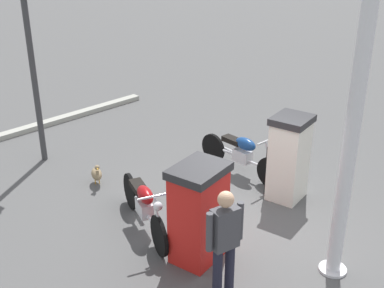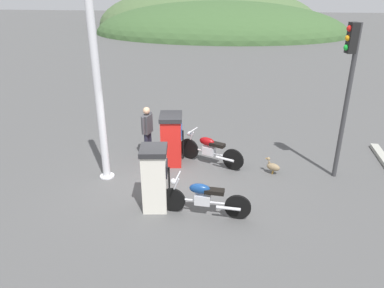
{
  "view_description": "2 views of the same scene",
  "coord_description": "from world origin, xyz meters",
  "views": [
    {
      "loc": [
        -4.18,
        5.83,
        4.62
      ],
      "look_at": [
        1.54,
        -0.46,
        0.81
      ],
      "focal_mm": 46.71,
      "sensor_mm": 36.0,
      "label": 1
    },
    {
      "loc": [
        1.6,
        -8.62,
        5.01
      ],
      "look_at": [
        0.6,
        0.4,
        0.99
      ],
      "focal_mm": 34.67,
      "sensor_mm": 36.0,
      "label": 2
    }
  ],
  "objects": [
    {
      "name": "attendant_person",
      "position": [
        -0.89,
        1.6,
        0.9
      ],
      "size": [
        0.28,
        0.57,
        1.58
      ],
      "color": "#1E1E2D",
      "rests_on": "ground"
    },
    {
      "name": "fuel_pump_far",
      "position": [
        -0.1,
        1.2,
        0.77
      ],
      "size": [
        0.73,
        0.91,
        1.51
      ],
      "color": "red",
      "rests_on": "ground"
    },
    {
      "name": "motorcycle_near_pump",
      "position": [
        1.06,
        -1.38,
        0.45
      ],
      "size": [
        2.12,
        0.57,
        0.94
      ],
      "color": "black",
      "rests_on": "ground"
    },
    {
      "name": "motorcycle_far_pump",
      "position": [
        1.02,
        1.25,
        0.47
      ],
      "size": [
        1.95,
        0.99,
        0.96
      ],
      "color": "black",
      "rests_on": "ground"
    },
    {
      "name": "roadside_traffic_light",
      "position": [
        4.47,
        0.87,
        2.78
      ],
      "size": [
        0.39,
        0.27,
        4.11
      ],
      "color": "#38383A",
      "rests_on": "ground"
    },
    {
      "name": "ground_plane",
      "position": [
        0.0,
        0.0,
        0.0
      ],
      "size": [
        120.0,
        120.0,
        0.0
      ],
      "primitive_type": "plane",
      "color": "#4C4C4C"
    },
    {
      "name": "fuel_pump_near",
      "position": [
        -0.1,
        -1.2,
        0.8
      ],
      "size": [
        0.69,
        0.76,
        1.57
      ],
      "color": "silver",
      "rests_on": "ground"
    },
    {
      "name": "road_edge_kerb",
      "position": [
        6.17,
        0.0,
        0.06
      ],
      "size": [
        0.52,
        6.11,
        0.12
      ],
      "color": "#9E9E93",
      "rests_on": "ground"
    },
    {
      "name": "canopy_support_pole",
      "position": [
        -1.75,
        0.14,
        2.25
      ],
      "size": [
        0.4,
        0.4,
        4.66
      ],
      "color": "silver",
      "rests_on": "ground"
    },
    {
      "name": "wandering_duck",
      "position": [
        2.84,
        0.82,
        0.23
      ],
      "size": [
        0.45,
        0.35,
        0.48
      ],
      "color": "#847051",
      "rests_on": "ground"
    }
  ]
}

